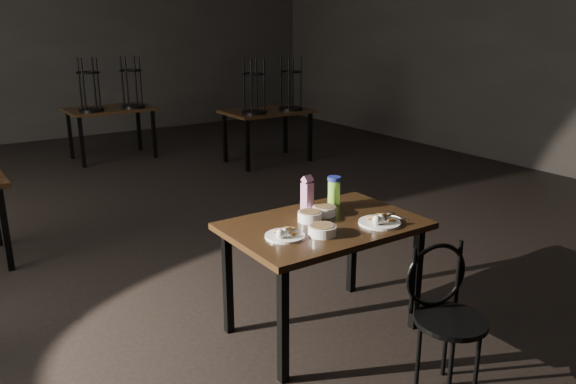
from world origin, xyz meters
TOP-DOWN VIEW (x-y plane):
  - main_table at (0.02, -1.60)m, footprint 1.20×0.80m
  - plate_left at (-0.32, -1.66)m, footprint 0.24×0.24m
  - plate_right at (0.29, -1.81)m, footprint 0.26×0.26m
  - bowl_near at (-0.04, -1.52)m, footprint 0.15×0.15m
  - bowl_far at (0.11, -1.48)m, footprint 0.15×0.15m
  - bowl_big at (-0.12, -1.75)m, footprint 0.17×0.17m
  - juice_carton at (0.05, -1.37)m, footprint 0.07×0.07m
  - water_bottle at (0.28, -1.36)m, footprint 0.10×0.10m
  - spoon at (0.48, -1.71)m, footprint 0.05×0.18m
  - bentwood_chair at (0.20, -2.43)m, footprint 0.42×0.41m
  - bg_table_right at (2.19, 2.50)m, footprint 1.20×0.80m
  - bg_table_far at (0.40, 3.97)m, footprint 1.20×0.80m

SIDE VIEW (x-z plane):
  - bentwood_chair at x=0.20m, z-range 0.08..0.89m
  - main_table at x=0.02m, z-range 0.30..1.05m
  - bg_table_right at x=2.19m, z-range 0.01..1.49m
  - bg_table_far at x=0.40m, z-range 0.01..1.49m
  - spoon at x=0.48m, z-range 0.75..0.76m
  - plate_left at x=-0.32m, z-range 0.73..0.81m
  - plate_right at x=0.29m, z-range 0.73..0.82m
  - bowl_big at x=-0.12m, z-range 0.75..0.81m
  - bowl_far at x=0.11m, z-range 0.75..0.81m
  - bowl_near at x=-0.04m, z-range 0.75..0.81m
  - water_bottle at x=0.28m, z-range 0.75..0.95m
  - juice_carton at x=0.05m, z-range 0.74..0.99m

